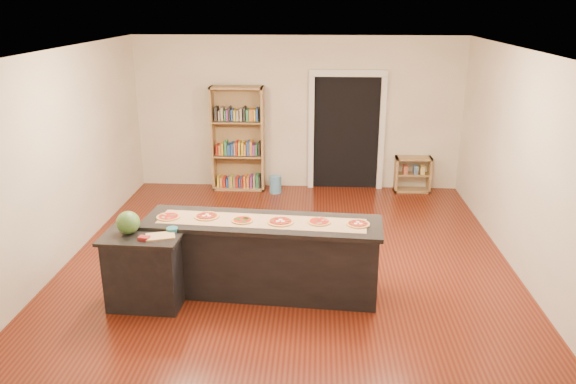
# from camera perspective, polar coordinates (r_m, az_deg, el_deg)

# --- Properties ---
(room) EXTENTS (6.00, 7.00, 2.80)m
(room) POSITION_cam_1_polar(r_m,az_deg,el_deg) (7.03, -0.09, 2.56)
(room) COLOR #F1E6CB
(room) RESTS_ON ground
(doorway) EXTENTS (1.40, 0.09, 2.21)m
(doorway) POSITION_cam_1_polar(r_m,az_deg,el_deg) (10.45, 5.96, 6.76)
(doorway) COLOR black
(doorway) RESTS_ON room
(kitchen_island) EXTENTS (2.81, 0.76, 0.93)m
(kitchen_island) POSITION_cam_1_polar(r_m,az_deg,el_deg) (6.78, -2.61, -6.55)
(kitchen_island) COLOR black
(kitchen_island) RESTS_ON ground
(side_counter) EXTENTS (0.89, 0.65, 0.88)m
(side_counter) POSITION_cam_1_polar(r_m,az_deg,el_deg) (6.73, -14.24, -7.56)
(side_counter) COLOR black
(side_counter) RESTS_ON ground
(bookshelf) EXTENTS (0.96, 0.34, 1.92)m
(bookshelf) POSITION_cam_1_polar(r_m,az_deg,el_deg) (10.41, -5.11, 5.39)
(bookshelf) COLOR #A58250
(bookshelf) RESTS_ON ground
(low_shelf) EXTENTS (0.66, 0.28, 0.66)m
(low_shelf) POSITION_cam_1_polar(r_m,az_deg,el_deg) (10.65, 12.54, 1.78)
(low_shelf) COLOR #A58250
(low_shelf) RESTS_ON ground
(waste_bin) EXTENTS (0.22, 0.22, 0.32)m
(waste_bin) POSITION_cam_1_polar(r_m,az_deg,el_deg) (10.36, -1.28, 0.79)
(waste_bin) COLOR #538EBA
(waste_bin) RESTS_ON ground
(kraft_paper) EXTENTS (2.46, 0.62, 0.00)m
(kraft_paper) POSITION_cam_1_polar(r_m,az_deg,el_deg) (6.58, -2.69, -2.97)
(kraft_paper) COLOR tan
(kraft_paper) RESTS_ON kitchen_island
(watermelon) EXTENTS (0.26, 0.26, 0.26)m
(watermelon) POSITION_cam_1_polar(r_m,az_deg,el_deg) (6.55, -15.94, -3.01)
(watermelon) COLOR #144214
(watermelon) RESTS_ON side_counter
(cutting_board) EXTENTS (0.36, 0.30, 0.02)m
(cutting_board) POSITION_cam_1_polar(r_m,az_deg,el_deg) (6.41, -12.84, -4.41)
(cutting_board) COLOR tan
(cutting_board) RESTS_ON side_counter
(package_red) EXTENTS (0.13, 0.10, 0.04)m
(package_red) POSITION_cam_1_polar(r_m,az_deg,el_deg) (6.37, -14.43, -4.57)
(package_red) COLOR maroon
(package_red) RESTS_ON side_counter
(package_teal) EXTENTS (0.13, 0.13, 0.05)m
(package_teal) POSITION_cam_1_polar(r_m,az_deg,el_deg) (6.52, -11.68, -3.78)
(package_teal) COLOR #195966
(package_teal) RESTS_ON side_counter
(pizza_a) EXTENTS (0.29, 0.29, 0.02)m
(pizza_a) POSITION_cam_1_polar(r_m,az_deg,el_deg) (6.83, -12.06, -2.47)
(pizza_a) COLOR tan
(pizza_a) RESTS_ON kitchen_island
(pizza_b) EXTENTS (0.31, 0.31, 0.02)m
(pizza_b) POSITION_cam_1_polar(r_m,az_deg,el_deg) (6.76, -8.26, -2.44)
(pizza_b) COLOR tan
(pizza_b) RESTS_ON kitchen_island
(pizza_c) EXTENTS (0.27, 0.27, 0.02)m
(pizza_c) POSITION_cam_1_polar(r_m,az_deg,el_deg) (6.60, -4.66, -2.87)
(pizza_c) COLOR tan
(pizza_c) RESTS_ON kitchen_island
(pizza_d) EXTENTS (0.33, 0.33, 0.02)m
(pizza_d) POSITION_cam_1_polar(r_m,az_deg,el_deg) (6.54, -0.77, -3.02)
(pizza_d) COLOR tan
(pizza_d) RESTS_ON kitchen_island
(pizza_e) EXTENTS (0.29, 0.29, 0.02)m
(pizza_e) POSITION_cam_1_polar(r_m,az_deg,el_deg) (6.54, 3.19, -3.02)
(pizza_e) COLOR tan
(pizza_e) RESTS_ON kitchen_island
(pizza_f) EXTENTS (0.28, 0.28, 0.02)m
(pizza_f) POSITION_cam_1_polar(r_m,az_deg,el_deg) (6.52, 7.13, -3.23)
(pizza_f) COLOR tan
(pizza_f) RESTS_ON kitchen_island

